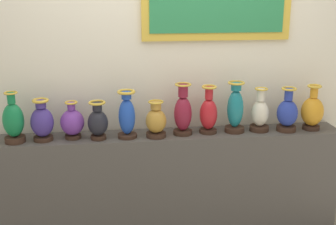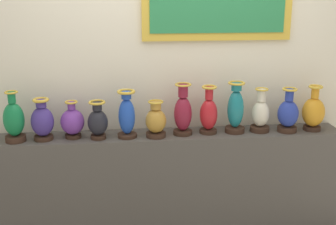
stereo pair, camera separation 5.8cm
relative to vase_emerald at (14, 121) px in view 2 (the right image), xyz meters
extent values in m
cube|color=#4C4742|center=(1.15, 0.05, -0.59)|extent=(2.79, 0.31, 0.86)
cube|color=beige|center=(1.15, 0.26, 0.34)|extent=(4.80, 0.10, 2.72)
cylinder|color=#382319|center=(0.00, 0.00, -0.14)|extent=(0.15, 0.15, 0.04)
ellipsoid|color=#14723D|center=(0.00, 0.00, 0.01)|extent=(0.15, 0.15, 0.25)
cylinder|color=#14723D|center=(0.00, 0.00, 0.18)|extent=(0.06, 0.06, 0.08)
torus|color=gold|center=(0.00, 0.00, 0.22)|extent=(0.10, 0.10, 0.01)
cylinder|color=#382319|center=(0.20, 0.02, -0.14)|extent=(0.14, 0.14, 0.03)
ellipsoid|color=#3F2D7F|center=(0.20, 0.02, -0.02)|extent=(0.17, 0.17, 0.22)
cylinder|color=#3F2D7F|center=(0.20, 0.02, 0.12)|extent=(0.08, 0.08, 0.06)
torus|color=gold|center=(0.20, 0.02, 0.15)|extent=(0.12, 0.12, 0.02)
cylinder|color=#382319|center=(0.42, 0.04, -0.15)|extent=(0.12, 0.12, 0.03)
ellipsoid|color=#6B3393|center=(0.42, 0.04, -0.03)|extent=(0.18, 0.18, 0.20)
cylinder|color=#6B3393|center=(0.42, 0.04, 0.09)|extent=(0.06, 0.06, 0.06)
torus|color=gold|center=(0.42, 0.04, 0.12)|extent=(0.10, 0.10, 0.02)
cylinder|color=#382319|center=(0.61, 0.00, -0.14)|extent=(0.12, 0.12, 0.03)
ellipsoid|color=black|center=(0.61, 0.00, -0.03)|extent=(0.15, 0.15, 0.19)
cylinder|color=black|center=(0.61, 0.00, 0.09)|extent=(0.07, 0.07, 0.06)
torus|color=gold|center=(0.61, 0.00, 0.13)|extent=(0.13, 0.13, 0.02)
cylinder|color=#382319|center=(0.83, 0.01, -0.15)|extent=(0.15, 0.15, 0.03)
ellipsoid|color=#1E47B2|center=(0.83, 0.01, 0.01)|extent=(0.13, 0.13, 0.28)
cylinder|color=#1E47B2|center=(0.83, 0.01, 0.17)|extent=(0.07, 0.07, 0.05)
torus|color=gold|center=(0.83, 0.01, 0.20)|extent=(0.14, 0.14, 0.02)
cylinder|color=#382319|center=(1.05, -0.01, -0.14)|extent=(0.15, 0.15, 0.03)
ellipsoid|color=#B27F2D|center=(1.05, -0.01, -0.03)|extent=(0.16, 0.16, 0.19)
cylinder|color=#B27F2D|center=(1.05, -0.01, 0.09)|extent=(0.08, 0.08, 0.06)
torus|color=gold|center=(1.05, -0.01, 0.12)|extent=(0.12, 0.12, 0.01)
cylinder|color=#382319|center=(1.27, 0.03, -0.14)|extent=(0.15, 0.15, 0.03)
ellipsoid|color=maroon|center=(1.27, 0.03, 0.01)|extent=(0.14, 0.14, 0.27)
cylinder|color=maroon|center=(1.27, 0.03, 0.19)|extent=(0.08, 0.08, 0.10)
torus|color=gold|center=(1.27, 0.03, 0.24)|extent=(0.13, 0.13, 0.02)
cylinder|color=#382319|center=(1.47, 0.04, -0.15)|extent=(0.14, 0.14, 0.03)
ellipsoid|color=red|center=(1.47, 0.04, -0.01)|extent=(0.14, 0.14, 0.25)
cylinder|color=red|center=(1.47, 0.04, 0.16)|extent=(0.06, 0.06, 0.10)
torus|color=gold|center=(1.47, 0.04, 0.21)|extent=(0.12, 0.12, 0.02)
cylinder|color=#382319|center=(1.69, 0.04, -0.14)|extent=(0.16, 0.16, 0.04)
ellipsoid|color=#19727A|center=(1.69, 0.04, 0.03)|extent=(0.13, 0.13, 0.30)
cylinder|color=#19727A|center=(1.69, 0.04, 0.21)|extent=(0.08, 0.08, 0.06)
torus|color=gold|center=(1.69, 0.04, 0.24)|extent=(0.13, 0.13, 0.02)
cylinder|color=#382319|center=(1.89, 0.04, -0.14)|extent=(0.15, 0.15, 0.04)
ellipsoid|color=beige|center=(1.89, 0.04, -0.01)|extent=(0.14, 0.14, 0.21)
cylinder|color=beige|center=(1.89, 0.04, 0.14)|extent=(0.07, 0.07, 0.10)
torus|color=gold|center=(1.89, 0.04, 0.18)|extent=(0.10, 0.10, 0.01)
cylinder|color=#382319|center=(2.11, 0.01, -0.14)|extent=(0.15, 0.15, 0.04)
ellipsoid|color=#263899|center=(2.11, 0.01, -0.01)|extent=(0.16, 0.16, 0.21)
cylinder|color=#263899|center=(2.11, 0.01, 0.14)|extent=(0.07, 0.07, 0.09)
torus|color=gold|center=(2.11, 0.01, 0.19)|extent=(0.12, 0.12, 0.02)
cylinder|color=#382319|center=(2.32, 0.03, -0.14)|extent=(0.14, 0.14, 0.03)
ellipsoid|color=orange|center=(2.32, 0.03, -0.01)|extent=(0.18, 0.18, 0.23)
cylinder|color=orange|center=(2.32, 0.03, 0.15)|extent=(0.06, 0.06, 0.09)
torus|color=gold|center=(2.32, 0.03, 0.20)|extent=(0.11, 0.11, 0.02)
camera|label=1|loc=(0.75, -3.20, 0.95)|focal=46.86mm
camera|label=2|loc=(0.81, -3.20, 0.95)|focal=46.86mm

